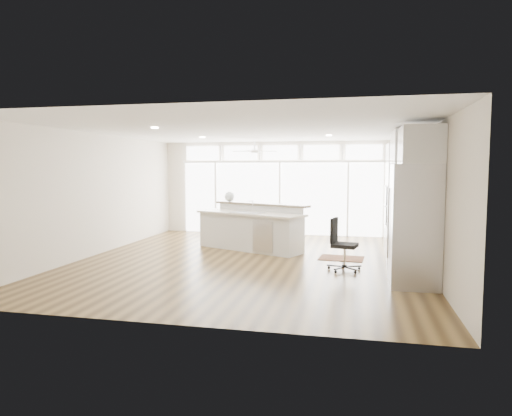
# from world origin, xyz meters

# --- Properties ---
(floor) EXTENTS (7.00, 8.00, 0.02)m
(floor) POSITION_xyz_m (0.00, 0.00, -0.01)
(floor) COLOR #3F2B13
(floor) RESTS_ON ground
(ceiling) EXTENTS (7.00, 8.00, 0.02)m
(ceiling) POSITION_xyz_m (0.00, 0.00, 2.70)
(ceiling) COLOR white
(ceiling) RESTS_ON wall_back
(wall_back) EXTENTS (7.00, 0.04, 2.70)m
(wall_back) POSITION_xyz_m (0.00, 4.00, 1.35)
(wall_back) COLOR beige
(wall_back) RESTS_ON floor
(wall_front) EXTENTS (7.00, 0.04, 2.70)m
(wall_front) POSITION_xyz_m (0.00, -4.00, 1.35)
(wall_front) COLOR beige
(wall_front) RESTS_ON floor
(wall_left) EXTENTS (0.04, 8.00, 2.70)m
(wall_left) POSITION_xyz_m (-3.50, 0.00, 1.35)
(wall_left) COLOR beige
(wall_left) RESTS_ON floor
(wall_right) EXTENTS (0.04, 8.00, 2.70)m
(wall_right) POSITION_xyz_m (3.50, 0.00, 1.35)
(wall_right) COLOR beige
(wall_right) RESTS_ON floor
(glass_wall) EXTENTS (5.80, 0.06, 2.08)m
(glass_wall) POSITION_xyz_m (0.00, 3.94, 1.05)
(glass_wall) COLOR white
(glass_wall) RESTS_ON wall_back
(transom_row) EXTENTS (5.90, 0.06, 0.40)m
(transom_row) POSITION_xyz_m (0.00, 3.94, 2.38)
(transom_row) COLOR white
(transom_row) RESTS_ON wall_back
(desk_window) EXTENTS (0.04, 0.85, 0.85)m
(desk_window) POSITION_xyz_m (3.46, 0.30, 1.55)
(desk_window) COLOR white
(desk_window) RESTS_ON wall_right
(ceiling_fan) EXTENTS (1.16, 1.16, 0.32)m
(ceiling_fan) POSITION_xyz_m (-0.50, 2.80, 2.48)
(ceiling_fan) COLOR white
(ceiling_fan) RESTS_ON ceiling
(recessed_lights) EXTENTS (3.40, 3.00, 0.02)m
(recessed_lights) POSITION_xyz_m (0.00, 0.20, 2.68)
(recessed_lights) COLOR white
(recessed_lights) RESTS_ON ceiling
(oven_cabinet) EXTENTS (0.64, 1.20, 2.50)m
(oven_cabinet) POSITION_xyz_m (3.17, 1.80, 1.25)
(oven_cabinet) COLOR silver
(oven_cabinet) RESTS_ON floor
(desk_nook) EXTENTS (0.72, 1.30, 0.76)m
(desk_nook) POSITION_xyz_m (3.13, 0.30, 0.38)
(desk_nook) COLOR silver
(desk_nook) RESTS_ON floor
(upper_cabinets) EXTENTS (0.64, 1.30, 0.64)m
(upper_cabinets) POSITION_xyz_m (3.17, 0.30, 2.35)
(upper_cabinets) COLOR silver
(upper_cabinets) RESTS_ON wall_right
(refrigerator) EXTENTS (0.76, 0.90, 2.00)m
(refrigerator) POSITION_xyz_m (3.11, -1.35, 1.00)
(refrigerator) COLOR #B6B6BB
(refrigerator) RESTS_ON floor
(fridge_cabinet) EXTENTS (0.64, 0.90, 0.60)m
(fridge_cabinet) POSITION_xyz_m (3.17, -1.35, 2.30)
(fridge_cabinet) COLOR silver
(fridge_cabinet) RESTS_ON wall_right
(framed_photos) EXTENTS (0.06, 0.22, 0.80)m
(framed_photos) POSITION_xyz_m (3.46, 0.92, 1.40)
(framed_photos) COLOR black
(framed_photos) RESTS_ON wall_right
(kitchen_island) EXTENTS (2.91, 2.04, 1.08)m
(kitchen_island) POSITION_xyz_m (-0.28, 1.29, 0.54)
(kitchen_island) COLOR silver
(kitchen_island) RESTS_ON floor
(rug) EXTENTS (0.98, 0.74, 0.01)m
(rug) POSITION_xyz_m (1.88, 0.67, 0.01)
(rug) COLOR #3C1F13
(rug) RESTS_ON floor
(office_chair) EXTENTS (0.60, 0.57, 0.98)m
(office_chair) POSITION_xyz_m (1.98, -0.49, 0.49)
(office_chair) COLOR black
(office_chair) RESTS_ON floor
(fishbowl) EXTENTS (0.33, 0.33, 0.26)m
(fishbowl) POSITION_xyz_m (-0.99, 2.04, 1.21)
(fishbowl) COLOR silver
(fishbowl) RESTS_ON kitchen_island
(monitor) EXTENTS (0.15, 0.49, 0.41)m
(monitor) POSITION_xyz_m (3.05, 0.30, 0.96)
(monitor) COLOR black
(monitor) RESTS_ON desk_nook
(keyboard) EXTENTS (0.16, 0.37, 0.02)m
(keyboard) POSITION_xyz_m (2.88, 0.30, 0.77)
(keyboard) COLOR silver
(keyboard) RESTS_ON desk_nook
(potted_plant) EXTENTS (0.30, 0.33, 0.25)m
(potted_plant) POSITION_xyz_m (3.17, 1.80, 2.62)
(potted_plant) COLOR #315424
(potted_plant) RESTS_ON oven_cabinet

